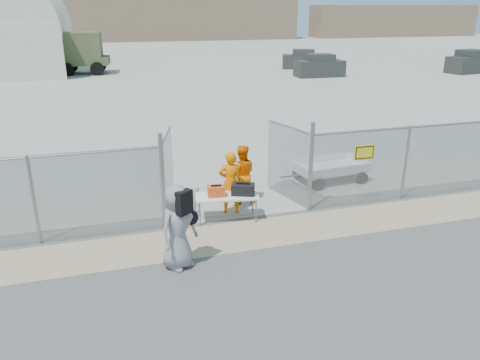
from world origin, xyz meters
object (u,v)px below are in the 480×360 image
object	(u,v)px
security_worker_left	(231,183)
utility_trailer	(330,170)
folding_table	(227,208)
visitor	(178,227)
security_worker_right	(241,175)

from	to	relation	value
security_worker_left	utility_trailer	distance (m)	4.10
folding_table	utility_trailer	size ratio (longest dim) A/B	0.56
visitor	security_worker_right	bearing A→B (deg)	18.00
folding_table	security_worker_right	size ratio (longest dim) A/B	0.95
security_worker_right	visitor	xyz separation A→B (m)	(-2.32, -3.05, 0.08)
security_worker_left	visitor	xyz separation A→B (m)	(-1.83, -2.45, 0.07)
security_worker_left	security_worker_right	distance (m)	0.77
security_worker_right	visitor	world-z (taller)	visitor
visitor	utility_trailer	xyz separation A→B (m)	(5.60, 3.99, -0.59)
security_worker_right	visitor	distance (m)	3.83
folding_table	utility_trailer	distance (m)	4.44
security_worker_left	utility_trailer	world-z (taller)	security_worker_left
security_worker_left	utility_trailer	size ratio (longest dim) A/B	0.60
folding_table	utility_trailer	xyz separation A→B (m)	(3.98, 1.96, 0.01)
security_worker_left	visitor	bearing A→B (deg)	69.41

